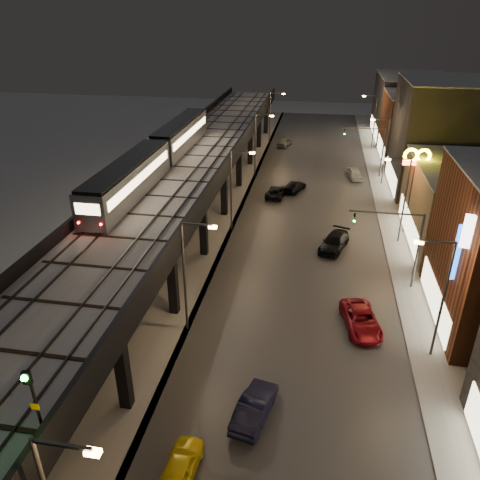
{
  "coord_description": "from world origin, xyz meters",
  "views": [
    {
      "loc": [
        8.16,
        -14.74,
        22.09
      ],
      "look_at": [
        2.36,
        18.82,
        5.0
      ],
      "focal_mm": 35.0,
      "sensor_mm": 36.0,
      "label": 1
    }
  ],
  "objects_px": {
    "subway_train": "(158,153)",
    "sign_citgo": "(477,254)",
    "car_onc_red": "(354,174)",
    "car_far_white": "(284,142)",
    "rail_signal": "(31,390)",
    "car_mid_dark": "(294,187)",
    "car_taxi": "(180,468)",
    "car_near_white": "(255,407)",
    "car_onc_white": "(334,243)",
    "car_onc_dark": "(361,320)",
    "car_mid_silver": "(276,192)"
  },
  "relations": [
    {
      "from": "car_near_white",
      "to": "rail_signal",
      "type": "bearing_deg",
      "value": 58.74
    },
    {
      "from": "car_onc_red",
      "to": "car_far_white",
      "type": "bearing_deg",
      "value": 114.82
    },
    {
      "from": "car_taxi",
      "to": "sign_citgo",
      "type": "relative_size",
      "value": 0.39
    },
    {
      "from": "car_near_white",
      "to": "car_mid_dark",
      "type": "bearing_deg",
      "value": -78.04
    },
    {
      "from": "rail_signal",
      "to": "sign_citgo",
      "type": "relative_size",
      "value": 0.3
    },
    {
      "from": "car_mid_silver",
      "to": "sign_citgo",
      "type": "height_order",
      "value": "sign_citgo"
    },
    {
      "from": "car_mid_dark",
      "to": "car_onc_red",
      "type": "relative_size",
      "value": 1.1
    },
    {
      "from": "rail_signal",
      "to": "car_onc_white",
      "type": "height_order",
      "value": "rail_signal"
    },
    {
      "from": "car_near_white",
      "to": "car_mid_dark",
      "type": "height_order",
      "value": "car_near_white"
    },
    {
      "from": "rail_signal",
      "to": "car_near_white",
      "type": "bearing_deg",
      "value": 47.16
    },
    {
      "from": "car_taxi",
      "to": "car_onc_red",
      "type": "xyz_separation_m",
      "value": [
        11.03,
        49.91,
        0.0
      ]
    },
    {
      "from": "car_mid_dark",
      "to": "car_onc_red",
      "type": "bearing_deg",
      "value": -120.59
    },
    {
      "from": "rail_signal",
      "to": "car_far_white",
      "type": "height_order",
      "value": "rail_signal"
    },
    {
      "from": "car_near_white",
      "to": "sign_citgo",
      "type": "relative_size",
      "value": 0.44
    },
    {
      "from": "sign_citgo",
      "to": "car_taxi",
      "type": "bearing_deg",
      "value": -141.94
    },
    {
      "from": "car_onc_white",
      "to": "car_onc_dark",
      "type": "bearing_deg",
      "value": -64.08
    },
    {
      "from": "subway_train",
      "to": "car_onc_dark",
      "type": "bearing_deg",
      "value": -37.19
    },
    {
      "from": "car_onc_dark",
      "to": "rail_signal",
      "type": "bearing_deg",
      "value": -139.43
    },
    {
      "from": "car_onc_white",
      "to": "sign_citgo",
      "type": "bearing_deg",
      "value": -43.71
    },
    {
      "from": "subway_train",
      "to": "car_taxi",
      "type": "distance_m",
      "value": 33.06
    },
    {
      "from": "car_mid_silver",
      "to": "car_far_white",
      "type": "height_order",
      "value": "car_far_white"
    },
    {
      "from": "rail_signal",
      "to": "car_onc_red",
      "type": "xyz_separation_m",
      "value": [
        15.45,
        53.53,
        -8.14
      ]
    },
    {
      "from": "car_near_white",
      "to": "car_mid_dark",
      "type": "relative_size",
      "value": 1.01
    },
    {
      "from": "rail_signal",
      "to": "car_far_white",
      "type": "distance_m",
      "value": 69.62
    },
    {
      "from": "car_near_white",
      "to": "car_far_white",
      "type": "distance_m",
      "value": 60.86
    },
    {
      "from": "car_near_white",
      "to": "car_mid_silver",
      "type": "relative_size",
      "value": 1.02
    },
    {
      "from": "car_near_white",
      "to": "sign_citgo",
      "type": "distance_m",
      "value": 16.89
    },
    {
      "from": "car_taxi",
      "to": "car_onc_dark",
      "type": "xyz_separation_m",
      "value": [
        9.97,
        14.55,
        0.03
      ]
    },
    {
      "from": "rail_signal",
      "to": "car_taxi",
      "type": "relative_size",
      "value": 0.76
    },
    {
      "from": "subway_train",
      "to": "car_onc_white",
      "type": "distance_m",
      "value": 20.5
    },
    {
      "from": "sign_citgo",
      "to": "car_near_white",
      "type": "bearing_deg",
      "value": -148.21
    },
    {
      "from": "subway_train",
      "to": "car_mid_dark",
      "type": "height_order",
      "value": "subway_train"
    },
    {
      "from": "car_onc_white",
      "to": "subway_train",
      "type": "bearing_deg",
      "value": -171.52
    },
    {
      "from": "car_onc_red",
      "to": "car_mid_silver",
      "type": "bearing_deg",
      "value": -149.9
    },
    {
      "from": "subway_train",
      "to": "rail_signal",
      "type": "bearing_deg",
      "value": -79.32
    },
    {
      "from": "car_taxi",
      "to": "car_onc_red",
      "type": "bearing_deg",
      "value": -99.41
    },
    {
      "from": "car_onc_dark",
      "to": "car_onc_red",
      "type": "xyz_separation_m",
      "value": [
        1.05,
        35.37,
        -0.02
      ]
    },
    {
      "from": "rail_signal",
      "to": "car_mid_dark",
      "type": "distance_m",
      "value": 48.11
    },
    {
      "from": "car_mid_dark",
      "to": "car_onc_white",
      "type": "distance_m",
      "value": 16.64
    },
    {
      "from": "car_far_white",
      "to": "car_onc_dark",
      "type": "bearing_deg",
      "value": 115.61
    },
    {
      "from": "rail_signal",
      "to": "sign_citgo",
      "type": "xyz_separation_m",
      "value": [
        20.6,
        16.28,
        -0.79
      ]
    },
    {
      "from": "car_taxi",
      "to": "car_near_white",
      "type": "height_order",
      "value": "car_near_white"
    },
    {
      "from": "car_far_white",
      "to": "sign_citgo",
      "type": "xyz_separation_m",
      "value": [
        16.44,
        -52.74,
        7.35
      ]
    },
    {
      "from": "subway_train",
      "to": "sign_citgo",
      "type": "xyz_separation_m",
      "value": [
        27.0,
        -17.66,
        -0.15
      ]
    },
    {
      "from": "car_near_white",
      "to": "car_onc_white",
      "type": "bearing_deg",
      "value": -90.39
    },
    {
      "from": "car_onc_white",
      "to": "car_far_white",
      "type": "bearing_deg",
      "value": 119.69
    },
    {
      "from": "car_near_white",
      "to": "car_onc_dark",
      "type": "relative_size",
      "value": 0.88
    },
    {
      "from": "subway_train",
      "to": "sign_citgo",
      "type": "bearing_deg",
      "value": -33.19
    },
    {
      "from": "car_mid_silver",
      "to": "car_mid_dark",
      "type": "xyz_separation_m",
      "value": [
        2.19,
        2.34,
        0.04
      ]
    },
    {
      "from": "car_mid_silver",
      "to": "car_onc_red",
      "type": "height_order",
      "value": "car_onc_red"
    }
  ]
}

